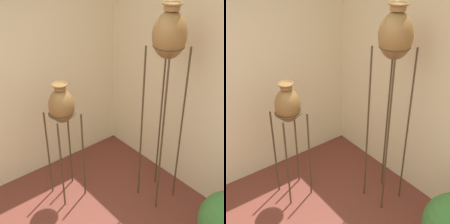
% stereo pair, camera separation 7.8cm
% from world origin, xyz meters
% --- Properties ---
extents(vase_stand_tall, '(0.33, 0.33, 2.26)m').
position_xyz_m(vase_stand_tall, '(1.55, 0.64, 1.91)').
color(vase_stand_tall, '#473823').
rests_on(vase_stand_tall, ground_plane).
extents(vase_stand_medium, '(0.31, 0.31, 1.46)m').
position_xyz_m(vase_stand_medium, '(0.74, 1.34, 1.18)').
color(vase_stand_medium, '#473823').
rests_on(vase_stand_medium, ground_plane).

